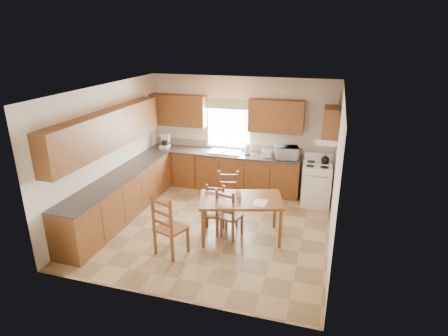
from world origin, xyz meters
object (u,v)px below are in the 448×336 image
(microwave, at_px, (286,153))
(chair_far_left, at_px, (214,211))
(dining_table, at_px, (241,218))
(chair_near_right, at_px, (230,212))
(chair_far_right, at_px, (228,199))
(stove, at_px, (316,185))
(chair_near_left, at_px, (171,224))

(microwave, bearing_deg, chair_far_left, -129.64)
(dining_table, height_order, chair_near_right, chair_near_right)
(chair_far_right, bearing_deg, chair_near_right, -82.77)
(dining_table, xyz_separation_m, chair_far_left, (-0.54, 0.04, 0.06))
(stove, distance_m, chair_near_left, 3.57)
(chair_near_right, bearing_deg, chair_far_left, 8.02)
(chair_near_left, bearing_deg, chair_near_right, -113.52)
(dining_table, relative_size, chair_near_left, 1.33)
(chair_near_left, bearing_deg, chair_far_left, -98.51)
(microwave, height_order, dining_table, microwave)
(chair_near_right, bearing_deg, chair_near_left, 62.71)
(dining_table, height_order, chair_far_right, chair_far_right)
(dining_table, bearing_deg, microwave, 59.60)
(microwave, xyz_separation_m, chair_far_left, (-1.06, -2.11, -0.61))
(microwave, bearing_deg, dining_table, -116.65)
(stove, distance_m, microwave, 0.97)
(stove, xyz_separation_m, chair_near_right, (-1.46, -1.90, 0.03))
(chair_near_right, relative_size, chair_far_right, 0.94)
(stove, bearing_deg, chair_far_right, -144.19)
(chair_near_right, bearing_deg, dining_table, -163.29)
(stove, distance_m, dining_table, 2.27)
(stove, height_order, chair_near_right, chair_near_right)
(stove, height_order, chair_far_left, stove)
(chair_near_left, distance_m, chair_near_right, 1.18)
(dining_table, height_order, chair_near_left, chair_near_left)
(chair_near_left, bearing_deg, dining_table, -120.12)
(dining_table, relative_size, chair_far_left, 1.63)
(dining_table, distance_m, chair_far_right, 0.66)
(chair_near_right, height_order, chair_far_right, chair_far_right)
(microwave, bearing_deg, stove, -32.55)
(dining_table, distance_m, chair_near_left, 1.35)
(microwave, relative_size, chair_near_left, 0.43)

